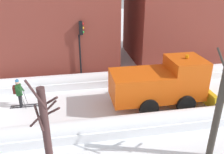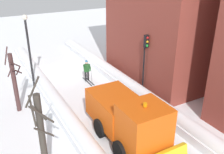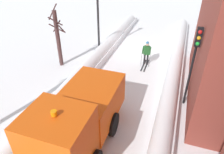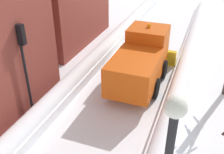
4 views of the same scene
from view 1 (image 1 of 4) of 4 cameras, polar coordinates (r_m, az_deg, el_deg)
The scene contains 8 objects.
ground_plane at distance 15.20m, azimuth 9.38°, elevation -5.63°, with size 80.00×80.00×0.00m, color white.
snowbank_left at distance 17.40m, azimuth 6.48°, elevation 0.04°, with size 1.10×36.00×0.97m.
snowbank_right at distance 12.80m, azimuth 13.61°, elevation -10.21°, with size 1.10×36.00×0.93m.
plow_truck at distance 14.20m, azimuth 11.95°, elevation -1.36°, with size 3.20×5.98×3.12m.
skier at distance 14.94m, azimuth -21.56°, elevation -3.33°, with size 0.62×1.80×1.81m.
traffic_light_pole at distance 16.60m, azimuth -7.51°, elevation 8.68°, with size 0.28×0.42×4.42m.
bare_tree_near at distance 9.05m, azimuth -15.48°, elevation -13.12°, with size 0.98×1.18×4.34m.
bare_tree_mid at distance 10.49m, azimuth 24.30°, elevation -7.51°, with size 1.00×0.85×4.96m.
Camera 1 is at (12.38, 5.26, 7.45)m, focal length 37.91 mm.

